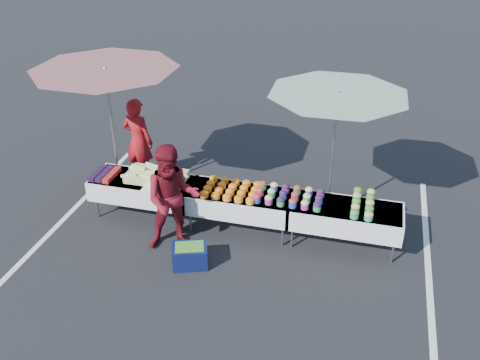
% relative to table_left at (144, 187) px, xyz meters
% --- Properties ---
extents(ground, '(80.00, 80.00, 0.00)m').
position_rel_table_left_xyz_m(ground, '(1.80, 0.00, -0.58)').
color(ground, black).
extents(stripe_left, '(0.10, 5.00, 0.00)m').
position_rel_table_left_xyz_m(stripe_left, '(-1.40, 0.00, -0.58)').
color(stripe_left, silver).
rests_on(stripe_left, ground).
extents(stripe_right, '(0.10, 5.00, 0.00)m').
position_rel_table_left_xyz_m(stripe_right, '(5.00, 0.00, -0.58)').
color(stripe_right, silver).
rests_on(stripe_right, ground).
extents(table_left, '(1.86, 0.81, 0.75)m').
position_rel_table_left_xyz_m(table_left, '(0.00, 0.00, 0.00)').
color(table_left, white).
rests_on(table_left, ground).
extents(table_center, '(1.86, 0.81, 0.75)m').
position_rel_table_left_xyz_m(table_center, '(1.80, 0.00, 0.00)').
color(table_center, white).
rests_on(table_center, ground).
extents(table_right, '(1.86, 0.81, 0.75)m').
position_rel_table_left_xyz_m(table_right, '(3.60, 0.00, 0.00)').
color(table_right, white).
rests_on(table_right, ground).
extents(berry_punnets, '(0.40, 0.54, 0.08)m').
position_rel_table_left_xyz_m(berry_punnets, '(-0.71, -0.06, 0.21)').
color(berry_punnets, black).
rests_on(berry_punnets, table_left).
extents(corn_pile, '(1.16, 0.57, 0.26)m').
position_rel_table_left_xyz_m(corn_pile, '(0.24, 0.04, 0.26)').
color(corn_pile, '#A5D16B').
rests_on(corn_pile, table_left).
extents(plastic_bags, '(0.30, 0.25, 0.05)m').
position_rel_table_left_xyz_m(plastic_bags, '(0.30, -0.30, 0.19)').
color(plastic_bags, white).
rests_on(plastic_bags, table_left).
extents(carrot_bowls, '(0.95, 0.69, 0.11)m').
position_rel_table_left_xyz_m(carrot_bowls, '(1.65, -0.01, 0.22)').
color(carrot_bowls, orange).
rests_on(carrot_bowls, table_center).
extents(potato_cups, '(1.14, 0.58, 0.16)m').
position_rel_table_left_xyz_m(potato_cups, '(2.65, 0.00, 0.25)').
color(potato_cups, '#2346A6').
rests_on(potato_cups, table_right).
extents(bean_baskets, '(0.36, 0.86, 0.15)m').
position_rel_table_left_xyz_m(bean_baskets, '(3.86, 0.08, 0.24)').
color(bean_baskets, green).
rests_on(bean_baskets, table_right).
extents(vendor, '(0.72, 0.54, 1.78)m').
position_rel_table_left_xyz_m(vendor, '(-0.61, 1.19, 0.31)').
color(vendor, '#A01217').
rests_on(vendor, ground).
extents(customer, '(1.10, 0.99, 1.86)m').
position_rel_table_left_xyz_m(customer, '(0.87, -0.75, 0.35)').
color(customer, maroon).
rests_on(customer, ground).
extents(umbrella_left, '(3.39, 3.39, 2.64)m').
position_rel_table_left_xyz_m(umbrella_left, '(-0.70, 0.40, 1.81)').
color(umbrella_left, black).
rests_on(umbrella_left, ground).
extents(umbrella_right, '(3.12, 3.12, 2.42)m').
position_rel_table_left_xyz_m(umbrella_right, '(3.24, 0.80, 1.61)').
color(umbrella_right, black).
rests_on(umbrella_right, ground).
extents(storage_bin, '(0.66, 0.57, 0.36)m').
position_rel_table_left_xyz_m(storage_bin, '(1.28, -1.18, -0.40)').
color(storage_bin, '#0D1441').
rests_on(storage_bin, ground).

